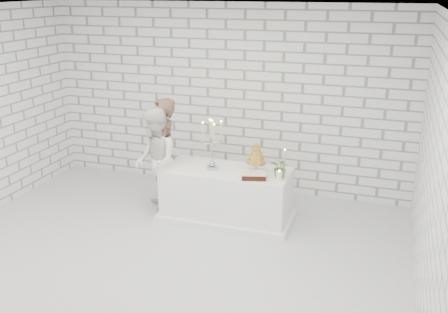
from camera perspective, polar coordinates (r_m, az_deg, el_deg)
ground at (r=6.62m, az=-6.77°, el=-10.77°), size 6.00×5.00×0.01m
ceiling at (r=5.77m, az=-7.94°, el=16.14°), size 6.00×5.00×0.01m
wall_back at (r=8.27m, az=0.20°, el=6.56°), size 6.00×0.01×3.00m
wall_front at (r=4.08m, az=-22.71°, el=-8.11°), size 6.00×0.01×3.00m
wall_right at (r=5.48m, az=22.28°, el=-1.27°), size 0.01×5.00×3.00m
cake_table at (r=7.36m, az=0.30°, el=-4.22°), size 1.80×0.80×0.75m
groom at (r=7.62m, az=-6.79°, el=0.25°), size 0.63×0.73×1.69m
bride at (r=7.44m, az=-7.72°, el=-0.61°), size 0.90×0.97×1.60m
candelabra at (r=7.12m, az=-1.35°, el=1.33°), size 0.35×0.35×0.73m
croquembouche at (r=7.08m, az=3.63°, el=-0.05°), size 0.29×0.29×0.44m
chocolate_cake at (r=6.90m, az=3.38°, el=-2.13°), size 0.37×0.31×0.08m
pillar_candle at (r=6.87m, az=6.20°, el=-2.15°), size 0.09×0.09×0.12m
extra_taper at (r=7.12m, az=6.78°, el=-0.54°), size 0.07×0.07×0.32m
flowers at (r=6.93m, az=6.36°, el=-1.25°), size 0.31×0.29×0.28m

